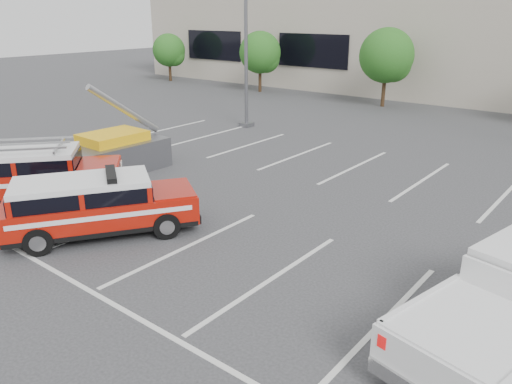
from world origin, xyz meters
TOP-DOWN VIEW (x-y plane):
  - ground at (0.00, 0.00)m, footprint 120.00×120.00m
  - stall_markings at (0.00, 4.50)m, footprint 23.00×15.00m
  - tree_far_left at (-24.91, 22.05)m, footprint 2.77×2.77m
  - tree_left at (-14.91, 22.05)m, footprint 3.07×3.07m
  - tree_mid_left at (-4.91, 22.05)m, footprint 3.37×3.37m
  - light_pole_left at (-8.00, 12.00)m, footprint 0.90×0.60m
  - fire_chief_suv at (-2.42, -0.91)m, footprint 4.23×5.13m
  - ladder_suv at (-6.05, -0.65)m, footprint 4.63×4.96m
  - utility_rig at (-7.02, 2.81)m, footprint 3.37×3.98m

SIDE VIEW (x-z plane):
  - ground at x=0.00m, z-range 0.00..0.00m
  - stall_markings at x=0.00m, z-range 0.00..0.01m
  - utility_rig at x=-7.02m, z-range -1.01..2.34m
  - fire_chief_suv at x=-2.42m, z-range -0.16..1.58m
  - ladder_suv at x=-6.05m, z-range -0.19..1.73m
  - tree_far_left at x=-24.91m, z-range 0.51..4.50m
  - tree_left at x=-14.91m, z-range 0.56..4.98m
  - tree_mid_left at x=-4.91m, z-range 0.62..5.46m
  - light_pole_left at x=-8.00m, z-range 0.07..10.31m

